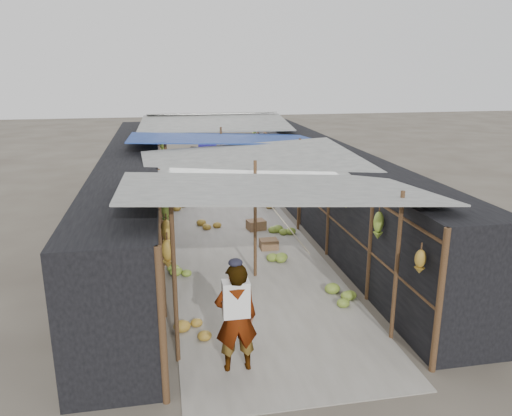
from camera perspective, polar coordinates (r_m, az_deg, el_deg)
ground at (r=8.55m, az=3.77°, el=-15.78°), size 80.00×80.00×0.00m
aisle_slab at (r=14.37m, az=-2.67°, el=-2.24°), size 3.60×16.00×0.02m
stall_left at (r=13.96m, az=-13.77°, el=1.63°), size 1.40×15.00×2.30m
stall_right at (r=14.67m, az=7.78°, el=2.63°), size 1.40×15.00×2.30m
crate_near at (r=14.12m, az=0.01°, el=-1.98°), size 0.55×0.48×0.29m
crate_mid at (r=12.66m, az=1.47°, el=-4.18°), size 0.45×0.36×0.27m
crate_back at (r=17.60m, az=-8.56°, el=1.41°), size 0.48×0.43×0.25m
black_basin at (r=17.86m, az=1.18°, el=1.66°), size 0.58×0.58×0.17m
vendor_elderly at (r=7.61m, az=-2.29°, el=-12.44°), size 0.65×0.43×1.75m
shopper_blue at (r=17.31m, az=-6.94°, el=3.93°), size 1.03×0.88×1.85m
vendor_seated at (r=17.17m, az=1.62°, el=2.40°), size 0.46×0.67×0.95m
market_canopy at (r=14.18m, az=-2.88°, el=7.49°), size 5.62×15.20×2.77m
hanging_bananas at (r=13.75m, az=-3.15°, el=4.10°), size 3.96×14.22×0.80m
floor_bananas at (r=13.63m, az=-2.74°, el=-2.66°), size 3.72×10.80×0.34m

